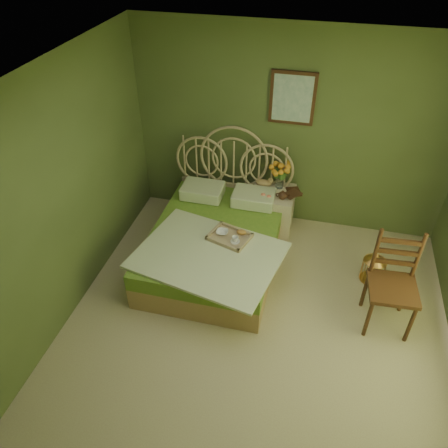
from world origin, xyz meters
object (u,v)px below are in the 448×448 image
(nightstand, at_px, (273,206))
(birdcage, at_px, (374,267))
(bed, at_px, (216,240))
(chair, at_px, (394,276))

(nightstand, distance_m, birdcage, 1.49)
(bed, height_order, chair, bed)
(bed, xyz_separation_m, chair, (1.99, -0.46, 0.30))
(chair, relative_size, birdcage, 2.74)
(bed, relative_size, birdcage, 5.53)
(bed, bearing_deg, nightstand, 53.78)
(chair, bearing_deg, birdcage, 97.16)
(birdcage, bearing_deg, chair, -79.06)
(chair, xyz_separation_m, birdcage, (-0.11, 0.55, -0.41))
(nightstand, height_order, chair, chair)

